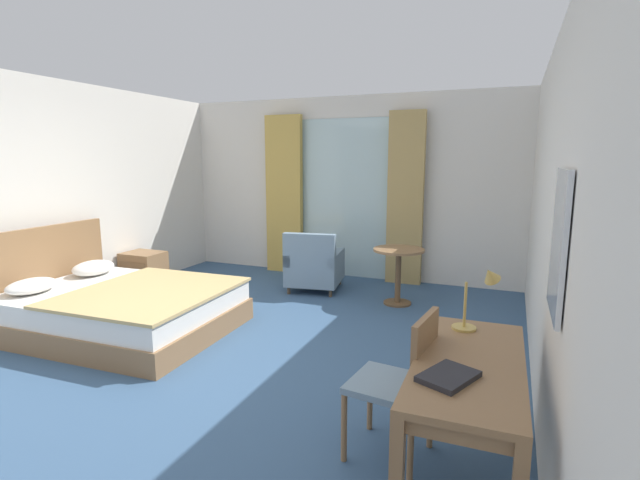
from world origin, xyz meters
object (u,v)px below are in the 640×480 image
nightstand (144,271)px  desk_lamp (482,290)px  bed (117,306)px  writing_desk (469,377)px  round_cafe_table (398,264)px  closed_book (448,376)px  desk_chair (403,378)px  armchair_by_window (314,267)px

nightstand → desk_lamp: size_ratio=1.28×
bed → writing_desk: 3.76m
desk_lamp → round_cafe_table: bearing=113.4°
closed_book → desk_chair: bearing=152.4°
nightstand → desk_chair: 4.67m
nightstand → desk_lamp: desk_lamp is taller
writing_desk → round_cafe_table: 3.25m
desk_lamp → round_cafe_table: size_ratio=0.58×
writing_desk → desk_lamp: desk_lamp is taller
bed → desk_chair: size_ratio=2.49×
armchair_by_window → round_cafe_table: 1.21m
nightstand → writing_desk: bearing=-28.5°
writing_desk → closed_book: 0.30m
desk_lamp → closed_book: size_ratio=1.42×
desk_chair → bed: bearing=162.8°
desk_chair → closed_book: bearing=-51.4°
bed → desk_chair: (3.21, -0.99, 0.26)m
desk_chair → closed_book: size_ratio=3.20×
bed → nightstand: bed is taller
bed → round_cafe_table: (2.50, 1.98, 0.25)m
nightstand → armchair_by_window: (2.16, 0.84, 0.07)m
desk_chair → armchair_by_window: 3.67m
writing_desk → desk_lamp: (0.01, 0.55, 0.33)m
writing_desk → round_cafe_table: (-1.08, 3.07, -0.13)m
round_cafe_table → desk_lamp: bearing=-66.6°
desk_lamp → writing_desk: bearing=-91.5°
bed → nightstand: bearing=123.0°
desk_chair → writing_desk: bearing=-15.5°
desk_chair → armchair_by_window: (-1.89, 3.14, -0.18)m
desk_chair → desk_lamp: (0.38, 0.45, 0.45)m
nightstand → desk_lamp: (4.44, -1.85, 0.70)m
desk_chair → closed_book: (0.29, -0.37, 0.23)m
desk_chair → armchair_by_window: size_ratio=1.06×
closed_book → armchair_by_window: 4.15m
closed_book → armchair_by_window: size_ratio=0.33×
bed → desk_lamp: size_ratio=5.62×
desk_lamp → closed_book: (-0.09, -0.82, -0.22)m
desk_lamp → round_cafe_table: 2.78m
nightstand → writing_desk: (4.43, -2.41, 0.38)m
bed → writing_desk: size_ratio=1.75×
desk_lamp → armchair_by_window: (-2.28, 2.69, -0.63)m
bed → armchair_by_window: bearing=58.6°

